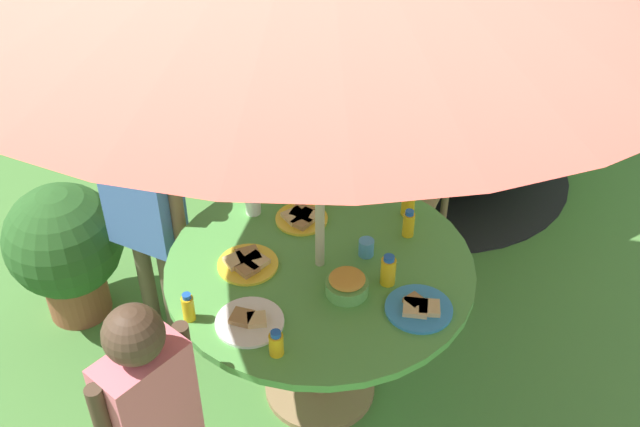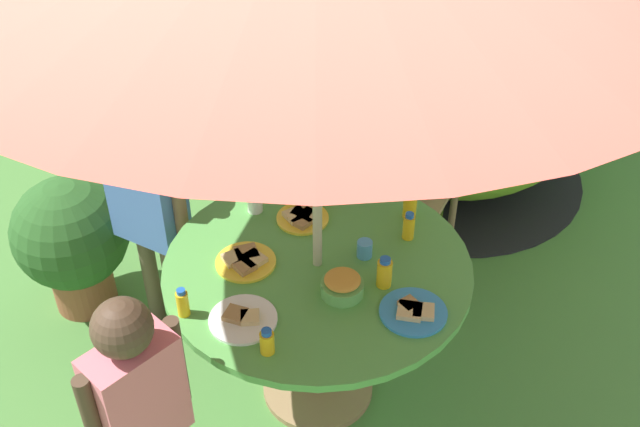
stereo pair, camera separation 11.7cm
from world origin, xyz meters
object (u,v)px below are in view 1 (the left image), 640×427
at_px(garden_table, 320,291).
at_px(snack_bowl, 347,284).
at_px(potted_plant, 65,246).
at_px(juice_bottle_front_edge, 388,271).
at_px(dome_tent, 445,74).
at_px(plate_near_left, 419,308).
at_px(juice_bottle_center_front, 325,190).
at_px(juice_bottle_back_edge, 188,307).
at_px(wooden_chair, 405,163).
at_px(plate_mid_left, 301,218).
at_px(juice_bottle_mid_right, 276,344).
at_px(plate_near_right, 248,263).
at_px(cup_far, 366,248).
at_px(child_in_pink_shirt, 148,401).
at_px(cup_near, 253,205).
at_px(juice_bottle_spot_a, 286,182).
at_px(child_in_blue_shirt, 143,199).
at_px(juice_bottle_center_back, 408,202).
at_px(plate_far_left, 249,321).
at_px(juice_bottle_far_right, 409,224).
at_px(child_in_white_shirt, 375,121).

distance_m(garden_table, snack_bowl, 0.27).
height_order(potted_plant, juice_bottle_front_edge, juice_bottle_front_edge).
relative_size(dome_tent, plate_near_left, 8.28).
distance_m(juice_bottle_center_front, juice_bottle_back_edge, 0.87).
xyz_separation_m(wooden_chair, plate_mid_left, (-0.40, -0.85, 0.25)).
height_order(potted_plant, juice_bottle_mid_right, juice_bottle_mid_right).
bearing_deg(dome_tent, plate_near_right, -94.95).
bearing_deg(dome_tent, cup_far, -82.92).
distance_m(child_in_pink_shirt, cup_far, 1.03).
xyz_separation_m(plate_near_left, juice_bottle_front_edge, (-0.13, 0.13, 0.05)).
relative_size(juice_bottle_mid_right, cup_near, 1.39).
height_order(garden_table, cup_near, cup_near).
xyz_separation_m(plate_mid_left, juice_bottle_spot_a, (-0.10, 0.18, 0.05)).
height_order(wooden_chair, plate_near_left, wooden_chair).
distance_m(garden_table, cup_far, 0.27).
xyz_separation_m(wooden_chair, child_in_blue_shirt, (-1.10, -0.84, 0.27)).
xyz_separation_m(plate_mid_left, cup_far, (0.29, -0.18, 0.02)).
height_order(juice_bottle_center_back, cup_near, juice_bottle_center_back).
bearing_deg(plate_far_left, child_in_pink_shirt, -125.01).
relative_size(garden_table, cup_near, 16.23).
distance_m(dome_tent, plate_mid_left, 1.69).
bearing_deg(juice_bottle_far_right, child_in_blue_shirt, 177.81).
relative_size(juice_bottle_back_edge, juice_bottle_spot_a, 0.91).
bearing_deg(dome_tent, juice_bottle_front_edge, -79.35).
distance_m(garden_table, child_in_blue_shirt, 0.87).
xyz_separation_m(plate_near_right, juice_bottle_center_back, (0.60, 0.42, 0.05)).
relative_size(child_in_pink_shirt, juice_bottle_center_front, 11.02).
bearing_deg(snack_bowl, juice_bottle_center_back, 68.97).
relative_size(plate_mid_left, juice_bottle_front_edge, 1.69).
bearing_deg(wooden_chair, juice_bottle_center_front, -101.02).
height_order(potted_plant, plate_near_right, plate_near_right).
distance_m(snack_bowl, juice_bottle_back_edge, 0.59).
bearing_deg(plate_far_left, juice_bottle_mid_right, -45.47).
bearing_deg(juice_bottle_center_back, dome_tent, 84.39).
bearing_deg(juice_bottle_back_edge, plate_near_left, 11.27).
height_order(wooden_chair, juice_bottle_center_back, wooden_chair).
xyz_separation_m(child_in_pink_shirt, juice_bottle_front_edge, (0.73, 0.65, 0.09)).
bearing_deg(snack_bowl, potted_plant, 161.29).
xyz_separation_m(child_in_pink_shirt, juice_bottle_center_front, (0.42, 1.15, 0.07)).
xyz_separation_m(dome_tent, juice_bottle_spot_a, (-0.68, -1.40, 0.15)).
relative_size(juice_bottle_far_right, juice_bottle_spot_a, 0.93).
bearing_deg(juice_bottle_center_back, wooden_chair, 92.77).
height_order(snack_bowl, juice_bottle_center_back, juice_bottle_center_back).
height_order(juice_bottle_center_front, cup_near, juice_bottle_center_front).
distance_m(child_in_white_shirt, plate_far_left, 1.25).
relative_size(plate_near_right, juice_bottle_center_front, 2.31).
height_order(garden_table, plate_far_left, plate_far_left).
relative_size(potted_plant, plate_near_left, 2.93).
height_order(child_in_white_shirt, child_in_blue_shirt, child_in_white_shirt).
distance_m(potted_plant, cup_far, 1.51).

